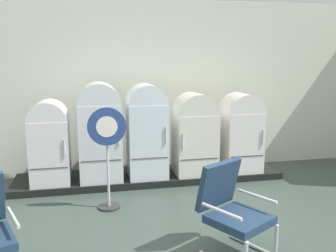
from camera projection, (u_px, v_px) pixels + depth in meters
name	position (u px, v px, depth m)	size (l,w,h in m)	color
back_wall	(144.00, 87.00, 6.85)	(11.76, 0.12, 3.19)	silver
display_plinth	(150.00, 176.00, 6.53)	(4.65, 0.95, 0.12)	black
refrigerator_0	(50.00, 140.00, 5.94)	(0.61, 0.67, 1.36)	white
refrigerator_1	(100.00, 129.00, 6.09)	(0.70, 0.70, 1.63)	white
refrigerator_2	(147.00, 128.00, 6.24)	(0.65, 0.67, 1.60)	white
refrigerator_3	(195.00, 132.00, 6.43)	(0.72, 0.68, 1.43)	silver
refrigerator_4	(241.00, 130.00, 6.59)	(0.66, 0.64, 1.41)	white
armchair_right	(231.00, 207.00, 4.03)	(0.86, 0.91, 1.02)	silver
sign_stand	(108.00, 156.00, 5.17)	(0.54, 0.32, 1.48)	#2D2D30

